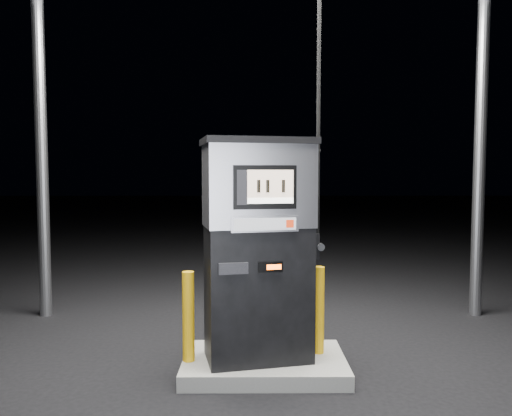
{
  "coord_description": "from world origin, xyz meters",
  "views": [
    {
      "loc": [
        -0.11,
        -4.85,
        1.97
      ],
      "look_at": [
        -0.08,
        0.0,
        1.64
      ],
      "focal_mm": 35.0,
      "sensor_mm": 36.0,
      "label": 1
    }
  ],
  "objects": [
    {
      "name": "bollard_left",
      "position": [
        -0.74,
        -0.1,
        0.59
      ],
      "size": [
        0.13,
        0.13,
        0.88
      ],
      "primitive_type": "cylinder",
      "rotation": [
        0.0,
        0.0,
        -0.14
      ],
      "color": "#FFB80E",
      "rests_on": "pump_island"
    },
    {
      "name": "bollard_right",
      "position": [
        0.55,
        0.11,
        0.59
      ],
      "size": [
        0.13,
        0.13,
        0.88
      ],
      "primitive_type": "cylinder",
      "rotation": [
        0.0,
        0.0,
        -0.15
      ],
      "color": "#FFB80E",
      "rests_on": "pump_island"
    },
    {
      "name": "pump_island",
      "position": [
        0.0,
        0.0,
        0.07
      ],
      "size": [
        1.6,
        1.0,
        0.15
      ],
      "primitive_type": "cube",
      "color": "slate",
      "rests_on": "ground"
    },
    {
      "name": "fuel_dispenser",
      "position": [
        -0.06,
        -0.04,
        1.26
      ],
      "size": [
        1.24,
        0.84,
        4.47
      ],
      "rotation": [
        0.0,
        0.0,
        0.21
      ],
      "color": "black",
      "rests_on": "pump_island"
    },
    {
      "name": "ground",
      "position": [
        0.0,
        0.0,
        0.0
      ],
      "size": [
        80.0,
        80.0,
        0.0
      ],
      "primitive_type": "plane",
      "color": "black",
      "rests_on": "ground"
    }
  ]
}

